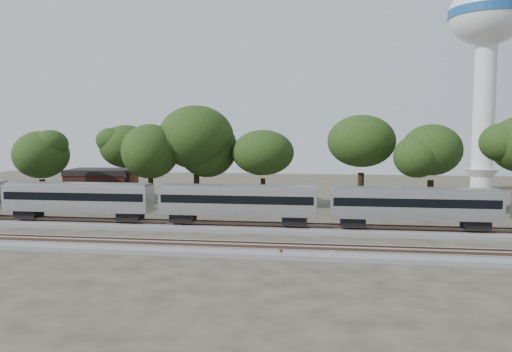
% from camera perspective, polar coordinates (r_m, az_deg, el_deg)
% --- Properties ---
extents(ground, '(160.00, 160.00, 0.00)m').
position_cam_1_polar(ground, '(46.72, 1.40, -7.58)').
color(ground, '#383328').
rests_on(ground, ground).
extents(track_far, '(160.00, 5.00, 0.73)m').
position_cam_1_polar(track_far, '(52.52, 2.16, -5.96)').
color(track_far, slate).
rests_on(track_far, ground).
extents(track_near, '(160.00, 5.00, 0.73)m').
position_cam_1_polar(track_near, '(42.80, 0.77, -8.45)').
color(track_near, slate).
rests_on(track_near, ground).
extents(train, '(121.98, 2.97, 4.37)m').
position_cam_1_polar(train, '(52.54, 17.69, -3.00)').
color(train, '#B9BCC1').
rests_on(train, ground).
extents(switch_stand_red, '(0.28, 0.07, 0.89)m').
position_cam_1_polar(switch_stand_red, '(40.26, 2.89, -8.79)').
color(switch_stand_red, '#512D19').
rests_on(switch_stand_red, ground).
extents(switch_stand_white, '(0.27, 0.08, 0.87)m').
position_cam_1_polar(switch_stand_white, '(40.34, 8.70, -8.83)').
color(switch_stand_white, '#512D19').
rests_on(switch_stand_white, ground).
extents(switch_lever, '(0.57, 0.45, 0.30)m').
position_cam_1_polar(switch_lever, '(40.98, 8.88, -9.19)').
color(switch_lever, '#512D19').
rests_on(switch_lever, ground).
extents(water_tower, '(13.26, 13.26, 36.72)m').
position_cam_1_polar(water_tower, '(99.95, 24.88, 14.28)').
color(water_tower, silver).
rests_on(water_tower, ground).
extents(brick_building, '(10.38, 7.83, 4.67)m').
position_cam_1_polar(brick_building, '(80.26, -17.18, -0.88)').
color(brick_building, brown).
rests_on(brick_building, ground).
extents(tree_0, '(7.36, 7.36, 10.38)m').
position_cam_1_polar(tree_0, '(72.99, -23.34, 2.23)').
color(tree_0, black).
rests_on(tree_0, ground).
extents(tree_1, '(8.39, 8.39, 11.83)m').
position_cam_1_polar(tree_1, '(73.46, -14.62, 3.27)').
color(tree_1, black).
rests_on(tree_1, ground).
extents(tree_2, '(7.84, 7.84, 11.06)m').
position_cam_1_polar(tree_2, '(67.96, -12.00, 2.75)').
color(tree_2, black).
rests_on(tree_2, ground).
extents(tree_3, '(9.73, 9.73, 13.72)m').
position_cam_1_polar(tree_3, '(69.29, -6.85, 4.40)').
color(tree_3, black).
rests_on(tree_3, ground).
extents(tree_4, '(7.66, 7.66, 10.80)m').
position_cam_1_polar(tree_4, '(66.80, 0.81, 2.67)').
color(tree_4, black).
rests_on(tree_4, ground).
extents(tree_5, '(9.23, 9.23, 13.02)m').
position_cam_1_polar(tree_5, '(67.33, 11.97, 3.91)').
color(tree_5, black).
rests_on(tree_5, ground).
extents(tree_6, '(8.22, 8.22, 11.59)m').
position_cam_1_polar(tree_6, '(64.68, 19.42, 2.81)').
color(tree_6, black).
rests_on(tree_6, ground).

